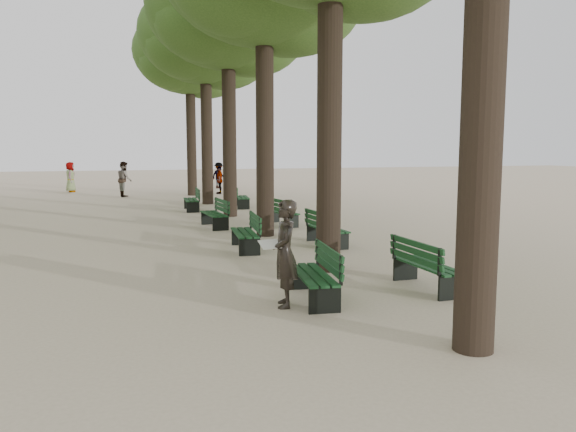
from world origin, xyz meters
name	(u,v)px	position (x,y,z in m)	size (l,w,h in m)	color
ground	(310,317)	(0.00, 0.00, 0.00)	(120.00, 120.00, 0.00)	beige
tree_central_3	(228,9)	(1.50, 13.00, 7.65)	(6.00, 6.00, 9.95)	#33261C
tree_central_4	(205,35)	(1.50, 18.00, 7.65)	(6.00, 6.00, 9.95)	#33261C
tree_central_5	(190,53)	(1.50, 23.00, 7.65)	(6.00, 6.00, 9.95)	#33261C
bench_left_0	(313,285)	(0.37, 0.86, 0.27)	(0.79, 1.86, 0.92)	black
bench_left_1	(245,240)	(0.37, 5.85, 0.27)	(0.75, 1.85, 0.92)	black
bench_left_2	(214,219)	(0.37, 10.16, 0.27)	(0.69, 1.83, 0.92)	black
bench_left_3	(191,204)	(0.37, 15.41, 0.27)	(0.69, 1.83, 0.92)	black
bench_right_0	(427,275)	(2.63, 0.93, 0.27)	(0.58, 1.80, 0.92)	black
bench_right_1	(327,235)	(2.63, 5.91, 0.27)	(0.64, 1.82, 0.92)	black
bench_right_2	(282,217)	(2.63, 10.03, 0.27)	(0.78, 1.86, 0.92)	black
bench_right_3	(242,201)	(2.63, 15.91, 0.27)	(0.81, 1.86, 0.92)	black
man_with_map	(285,254)	(-0.20, 0.67, 0.88)	(0.69, 0.77, 1.76)	black
pedestrian_b	(219,175)	(3.90, 27.81, 0.83)	(1.08, 0.33, 1.67)	#262628
pedestrian_c	(220,180)	(3.11, 23.49, 0.78)	(0.92, 0.31, 1.56)	#262628
pedestrian_d	(70,177)	(-5.00, 27.47, 0.88)	(0.86, 0.35, 1.77)	#262628
pedestrian_a	(124,179)	(-2.07, 23.23, 0.94)	(0.91, 0.37, 1.87)	#262628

